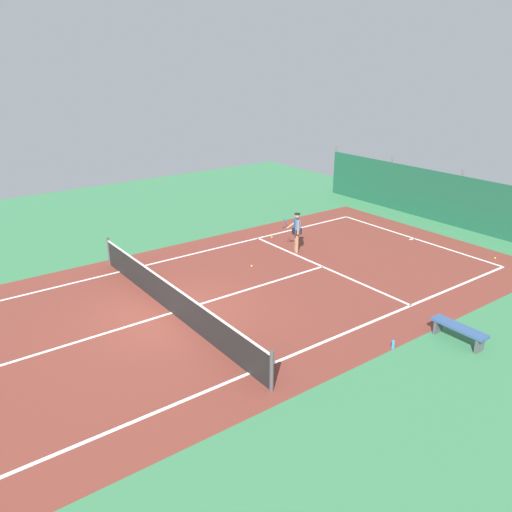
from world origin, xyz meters
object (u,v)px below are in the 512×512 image
Objects in this scene: tennis_ball_midcourt at (272,237)px; tennis_ball_by_sideline at (252,266)px; tennis_net at (171,298)px; water_bottle at (393,345)px; tennis_ball_near_player at (495,258)px; tennis_player at (297,230)px; courtside_bench at (459,330)px.

tennis_ball_midcourt is 1.00× the size of tennis_ball_by_sideline.
tennis_ball_midcourt is 3.48m from tennis_ball_by_sideline.
water_bottle is at bearing 35.21° from tennis_net.
tennis_ball_midcourt is (-7.26, -5.52, 0.00)m from tennis_ball_near_player.
tennis_ball_by_sideline is 7.09m from water_bottle.
tennis_ball_midcourt is (-3.81, 6.94, -0.48)m from tennis_net.
tennis_ball_by_sideline is at bearing -50.96° from tennis_ball_midcourt.
tennis_ball_by_sideline is 0.28× the size of water_bottle.
tennis_net is at bearing 134.30° from tennis_player.
tennis_player is 7.91m from tennis_ball_near_player.
tennis_player reaches higher than water_bottle.
tennis_net reaches higher than courtside_bench.
water_bottle is (7.08, -0.38, 0.09)m from tennis_ball_by_sideline.
tennis_ball_near_player and tennis_ball_by_sideline have the same top height.
water_bottle is at bearing -18.38° from tennis_ball_midcourt.
tennis_ball_midcourt is at bearing 20.20° from tennis_player.
courtside_bench is at bearing -158.39° from tennis_player.
tennis_ball_midcourt is 10.21m from courtside_bench.
tennis_player is 24.85× the size of tennis_ball_by_sideline.
tennis_ball_by_sideline is at bearing 110.85° from tennis_net.
courtside_bench reaches higher than tennis_ball_near_player.
water_bottle is (-0.84, -1.74, -0.25)m from courtside_bench.
tennis_player is at bearing 95.13° from tennis_ball_by_sideline.
tennis_ball_by_sideline is at bearing 124.03° from tennis_player.
tennis_ball_near_player is (3.45, 12.46, -0.48)m from tennis_net.
courtside_bench is at bearing 9.73° from tennis_ball_by_sideline.
tennis_ball_near_player is 8.84m from water_bottle.
tennis_net is at bearing -61.27° from tennis_ball_midcourt.
tennis_net is 6.33× the size of courtside_bench.
tennis_ball_by_sideline is (0.22, -2.40, -0.93)m from tennis_player.
courtside_bench reaches higher than tennis_ball_by_sideline.
tennis_ball_near_player is 0.04× the size of courtside_bench.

